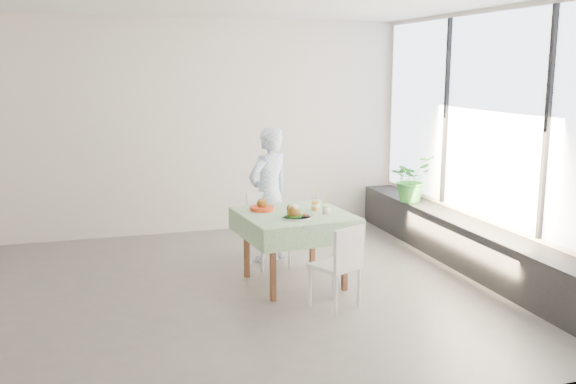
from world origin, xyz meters
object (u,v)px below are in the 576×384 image
object	(u,v)px
chair_far	(269,244)
juice_cup_orange	(315,205)
cafe_table	(294,240)
diner	(269,194)
potted_plant	(411,179)
main_dish	(295,214)
chair_near	(336,282)

from	to	relation	value
chair_far	juice_cup_orange	world-z (taller)	juice_cup_orange
cafe_table	diner	xyz separation A→B (m)	(-0.02, 0.88, 0.30)
potted_plant	juice_cup_orange	bearing A→B (deg)	-145.94
cafe_table	potted_plant	world-z (taller)	potted_plant
juice_cup_orange	diner	bearing A→B (deg)	107.81
main_dish	juice_cup_orange	world-z (taller)	juice_cup_orange
chair_near	juice_cup_orange	bearing A→B (deg)	84.67
potted_plant	cafe_table	bearing A→B (deg)	-148.19
chair_near	juice_cup_orange	size ratio (longest dim) A/B	3.12
main_dish	potted_plant	xyz separation A→B (m)	(1.99, 1.43, 0.00)
main_dish	diner	bearing A→B (deg)	87.87
chair_far	potted_plant	xyz separation A→B (m)	(2.01, 0.53, 0.54)
cafe_table	diner	world-z (taller)	diner
chair_far	juice_cup_orange	bearing A→B (deg)	-61.35
cafe_table	chair_near	xyz separation A→B (m)	(0.17, -0.74, -0.22)
diner	potted_plant	distance (m)	1.97
chair_far	main_dish	size ratio (longest dim) A/B	2.83
cafe_table	juice_cup_orange	bearing A→B (deg)	13.10
main_dish	cafe_table	bearing A→B (deg)	74.81
main_dish	juice_cup_orange	size ratio (longest dim) A/B	1.15
cafe_table	chair_far	size ratio (longest dim) A/B	1.40
diner	main_dish	xyz separation A→B (m)	(-0.04, -1.12, 0.03)
juice_cup_orange	potted_plant	size ratio (longest dim) A/B	0.43
diner	cafe_table	bearing A→B (deg)	63.30
chair_far	main_dish	bearing A→B (deg)	-88.56
chair_far	diner	world-z (taller)	diner
main_dish	chair_far	bearing A→B (deg)	91.44
potted_plant	chair_far	bearing A→B (deg)	-165.12
juice_cup_orange	potted_plant	xyz separation A→B (m)	(1.68, 1.14, -0.01)
cafe_table	main_dish	xyz separation A→B (m)	(-0.06, -0.24, 0.33)
chair_far	cafe_table	bearing A→B (deg)	-82.44
main_dish	juice_cup_orange	xyz separation A→B (m)	(0.31, 0.29, 0.01)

